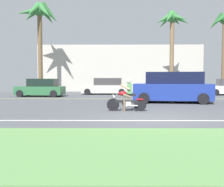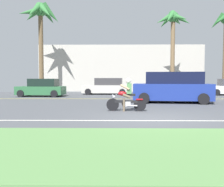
{
  "view_description": "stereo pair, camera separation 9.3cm",
  "coord_description": "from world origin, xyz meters",
  "px_view_note": "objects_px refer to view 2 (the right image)",
  "views": [
    {
      "loc": [
        -1.43,
        -9.18,
        1.46
      ],
      "look_at": [
        -1.53,
        4.28,
        0.66
      ],
      "focal_mm": 39.96,
      "sensor_mm": 36.0,
      "label": 1
    },
    {
      "loc": [
        -1.33,
        -9.18,
        1.46
      ],
      "look_at": [
        -1.53,
        4.28,
        0.66
      ],
      "focal_mm": 39.96,
      "sensor_mm": 36.0,
      "label": 2
    }
  ],
  "objects_px": {
    "motorcyclist": "(127,97)",
    "palm_tree_2": "(41,18)",
    "parked_car_1": "(107,87)",
    "palm_tree_0": "(173,25)",
    "parked_car_0": "(42,88)",
    "suv_nearby": "(172,88)",
    "parked_car_2": "(168,88)"
  },
  "relations": [
    {
      "from": "parked_car_1",
      "to": "palm_tree_0",
      "type": "height_order",
      "value": "palm_tree_0"
    },
    {
      "from": "suv_nearby",
      "to": "palm_tree_2",
      "type": "height_order",
      "value": "palm_tree_2"
    },
    {
      "from": "palm_tree_0",
      "to": "motorcyclist",
      "type": "bearing_deg",
      "value": -111.22
    },
    {
      "from": "motorcyclist",
      "to": "parked_car_1",
      "type": "height_order",
      "value": "parked_car_1"
    },
    {
      "from": "parked_car_2",
      "to": "palm_tree_0",
      "type": "distance_m",
      "value": 6.85
    },
    {
      "from": "suv_nearby",
      "to": "parked_car_1",
      "type": "height_order",
      "value": "suv_nearby"
    },
    {
      "from": "parked_car_0",
      "to": "parked_car_2",
      "type": "bearing_deg",
      "value": -0.02
    },
    {
      "from": "motorcyclist",
      "to": "palm_tree_2",
      "type": "bearing_deg",
      "value": 120.37
    },
    {
      "from": "motorcyclist",
      "to": "palm_tree_0",
      "type": "height_order",
      "value": "palm_tree_0"
    },
    {
      "from": "motorcyclist",
      "to": "palm_tree_2",
      "type": "xyz_separation_m",
      "value": [
        -7.82,
        13.35,
        6.74
      ]
    },
    {
      "from": "parked_car_0",
      "to": "parked_car_1",
      "type": "xyz_separation_m",
      "value": [
        5.26,
        2.78,
        0.03
      ]
    },
    {
      "from": "suv_nearby",
      "to": "parked_car_1",
      "type": "bearing_deg",
      "value": 118.48
    },
    {
      "from": "palm_tree_2",
      "to": "palm_tree_0",
      "type": "bearing_deg",
      "value": -3.15
    },
    {
      "from": "motorcyclist",
      "to": "suv_nearby",
      "type": "bearing_deg",
      "value": 53.68
    },
    {
      "from": "motorcyclist",
      "to": "palm_tree_0",
      "type": "distance_m",
      "value": 14.78
    },
    {
      "from": "suv_nearby",
      "to": "motorcyclist",
      "type": "bearing_deg",
      "value": -126.32
    },
    {
      "from": "palm_tree_0",
      "to": "suv_nearby",
      "type": "bearing_deg",
      "value": -102.66
    },
    {
      "from": "palm_tree_0",
      "to": "parked_car_2",
      "type": "bearing_deg",
      "value": -107.37
    },
    {
      "from": "parked_car_0",
      "to": "palm_tree_0",
      "type": "height_order",
      "value": "palm_tree_0"
    },
    {
      "from": "parked_car_0",
      "to": "parked_car_1",
      "type": "distance_m",
      "value": 5.95
    },
    {
      "from": "motorcyclist",
      "to": "parked_car_0",
      "type": "distance_m",
      "value": 11.31
    },
    {
      "from": "motorcyclist",
      "to": "parked_car_1",
      "type": "xyz_separation_m",
      "value": [
        -1.31,
        11.97,
        0.08
      ]
    },
    {
      "from": "motorcyclist",
      "to": "suv_nearby",
      "type": "relative_size",
      "value": 0.36
    },
    {
      "from": "parked_car_0",
      "to": "palm_tree_2",
      "type": "bearing_deg",
      "value": 106.73
    },
    {
      "from": "motorcyclist",
      "to": "parked_car_2",
      "type": "relative_size",
      "value": 0.46
    },
    {
      "from": "parked_car_2",
      "to": "palm_tree_0",
      "type": "xyz_separation_m",
      "value": [
        1.08,
        3.46,
        5.82
      ]
    },
    {
      "from": "palm_tree_0",
      "to": "parked_car_1",
      "type": "bearing_deg",
      "value": -173.79
    },
    {
      "from": "palm_tree_0",
      "to": "palm_tree_2",
      "type": "bearing_deg",
      "value": 176.85
    },
    {
      "from": "motorcyclist",
      "to": "palm_tree_0",
      "type": "relative_size",
      "value": 0.23
    },
    {
      "from": "suv_nearby",
      "to": "parked_car_2",
      "type": "relative_size",
      "value": 1.26
    },
    {
      "from": "parked_car_1",
      "to": "palm_tree_0",
      "type": "xyz_separation_m",
      "value": [
        6.23,
        0.68,
        5.78
      ]
    },
    {
      "from": "palm_tree_0",
      "to": "palm_tree_2",
      "type": "distance_m",
      "value": 12.79
    }
  ]
}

